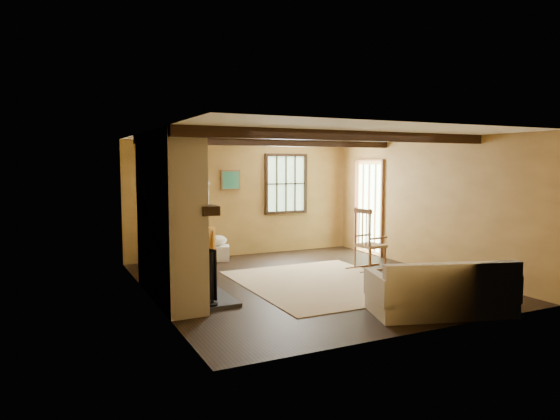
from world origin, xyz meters
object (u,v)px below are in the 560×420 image
fireplace (170,222)px  sofa (442,295)px  laundry_basket (217,253)px  rocking_chair (369,243)px  armchair (182,247)px

fireplace → sofa: (2.95, -2.33, -0.84)m
sofa → laundry_basket: sofa is taller
fireplace → sofa: 3.86m
rocking_chair → armchair: (-3.09, 1.51, -0.08)m
fireplace → armchair: 2.11m
rocking_chair → laundry_basket: 3.04m
fireplace → rocking_chair: fireplace is taller
rocking_chair → armchair: rocking_chair is taller
sofa → laundry_basket: 4.93m
rocking_chair → sofa: 2.83m
sofa → armchair: armchair is taller
sofa → armchair: size_ratio=2.22×
laundry_basket → sofa: bearing=-72.7°
sofa → laundry_basket: (-1.47, 4.71, -0.11)m
laundry_basket → armchair: size_ratio=0.56×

